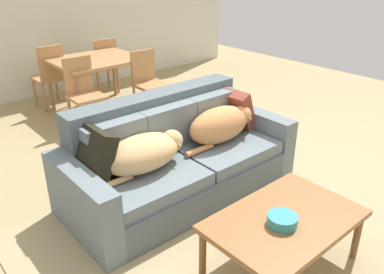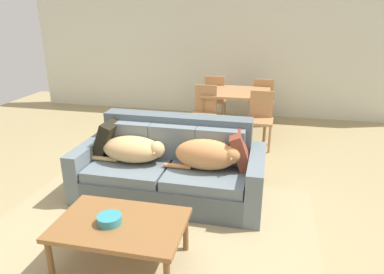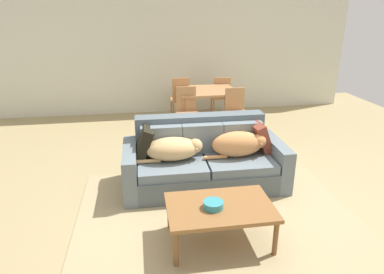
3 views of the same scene
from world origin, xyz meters
name	(u,v)px [view 1 (image 1 of 3)]	position (x,y,z in m)	size (l,w,h in m)	color
ground_plane	(206,205)	(0.00, 0.00, 0.00)	(10.00, 10.00, 0.00)	tan
back_partition	(20,7)	(0.00, 4.00, 1.35)	(8.00, 0.12, 2.70)	beige
area_rug	(250,237)	(-0.04, -0.56, 0.01)	(3.19, 2.68, 0.01)	tan
couch	(176,159)	(-0.04, 0.37, 0.33)	(2.12, 0.98, 0.89)	#525E63
dog_on_left_cushion	(144,153)	(-0.45, 0.27, 0.57)	(0.86, 0.41, 0.29)	tan
dog_on_right_cushion	(221,124)	(0.41, 0.25, 0.60)	(0.84, 0.34, 0.34)	tan
throw_pillow_by_left_arm	(92,155)	(-0.83, 0.42, 0.62)	(0.14, 0.44, 0.44)	black
throw_pillow_by_right_arm	(234,109)	(0.75, 0.41, 0.61)	(0.12, 0.42, 0.42)	brown
coffee_table	(285,223)	(-0.12, -0.91, 0.38)	(1.06, 0.69, 0.42)	brown
bowl_on_coffee_table	(282,220)	(-0.19, -0.94, 0.46)	(0.20, 0.20, 0.07)	teal
dining_table	(96,64)	(0.48, 2.76, 0.68)	(1.13, 0.97, 0.75)	#B47F4F
dining_chair_near_left	(84,91)	(0.01, 2.23, 0.52)	(0.41, 0.41, 0.92)	#B47F4F
dining_chair_near_right	(148,80)	(0.91, 2.15, 0.50)	(0.41, 0.41, 0.88)	#B47F4F
dining_chair_far_left	(50,74)	(0.02, 3.29, 0.50)	(0.41, 0.41, 0.91)	#B47F4F
dining_chair_far_right	(104,63)	(0.93, 3.37, 0.49)	(0.43, 0.43, 0.88)	#B47F4F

